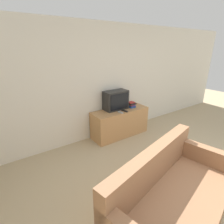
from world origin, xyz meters
TOP-DOWN VIEW (x-y plane):
  - wall_back at (0.00, 3.03)m, footprint 9.00×0.06m
  - tv_stand at (0.11, 2.73)m, footprint 1.41×0.51m
  - television at (0.05, 2.82)m, footprint 0.58×0.32m
  - couch at (-0.74, 0.50)m, footprint 2.04×1.29m
  - book_stack at (0.45, 2.71)m, footprint 0.17×0.22m
  - remote_on_stand at (-0.01, 2.55)m, footprint 0.06×0.15m
  - remote_secondary at (0.13, 2.58)m, footprint 0.07×0.18m

SIDE VIEW (x-z plane):
  - couch at x=-0.74m, z-range -0.15..0.75m
  - tv_stand at x=0.11m, z-range 0.00..0.67m
  - remote_on_stand at x=-0.01m, z-range 0.67..0.69m
  - remote_secondary at x=0.13m, z-range 0.67..0.69m
  - book_stack at x=0.45m, z-range 0.66..0.80m
  - television at x=0.05m, z-range 0.67..1.12m
  - wall_back at x=0.00m, z-range 0.00..2.60m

